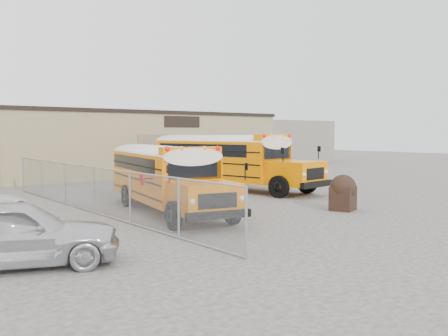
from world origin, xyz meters
TOP-DOWN VIEW (x-y plane):
  - ground at (0.00, 0.00)m, footprint 120.00×120.00m
  - warehouse at (-0.00, 19.99)m, footprint 30.20×10.20m
  - chainlink_fence at (-6.00, 3.00)m, footprint 0.07×18.07m
  - distant_building_right at (24.00, 24.00)m, footprint 10.00×8.00m
  - school_bus_left at (-2.39, 7.09)m, footprint 4.02×9.28m
  - school_bus_right at (2.21, 12.53)m, footprint 4.24×10.72m
  - tarp_bundle at (2.14, -2.47)m, footprint 1.20×1.14m
  - car_silver at (-10.62, -3.27)m, footprint 5.05×3.45m

SIDE VIEW (x-z plane):
  - ground at x=0.00m, z-range 0.00..0.00m
  - tarp_bundle at x=2.14m, z-range 0.02..1.45m
  - car_silver at x=-10.62m, z-range 0.00..1.60m
  - chainlink_fence at x=-6.00m, z-range 0.00..1.80m
  - school_bus_left at x=-2.39m, z-range 0.21..2.85m
  - school_bus_right at x=2.21m, z-range 0.24..3.30m
  - distant_building_right at x=24.00m, z-range 0.00..4.40m
  - warehouse at x=0.00m, z-range 0.04..4.71m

